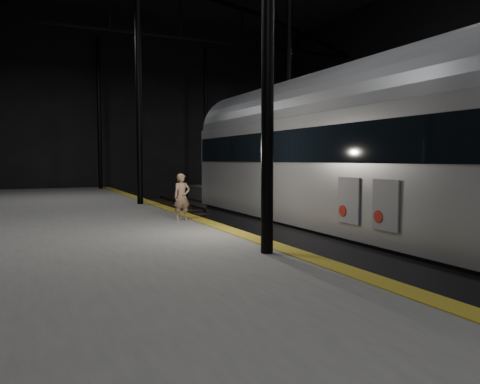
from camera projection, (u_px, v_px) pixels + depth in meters
ground at (312, 251)px, 15.17m from camera, size 44.00×44.00×0.00m
platform_left at (67, 256)px, 12.02m from camera, size 9.00×43.80×1.00m
platform_right at (474, 223)px, 18.26m from camera, size 9.00×43.80×1.00m
tactile_strip at (220, 226)px, 13.75m from camera, size 0.50×43.80×0.01m
track at (312, 249)px, 15.17m from camera, size 2.40×43.00×0.24m
train at (406, 155)px, 11.33m from camera, size 3.09×20.67×5.52m
woman at (182, 197)px, 15.18m from camera, size 0.57×0.39×1.52m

